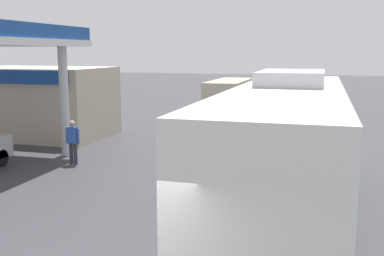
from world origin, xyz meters
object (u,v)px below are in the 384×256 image
Objects in this scene: coach_bus_main at (286,155)px; pedestrian_near_pump at (73,140)px; car_trailing_behind_bus at (314,106)px; minibus_opposing_lane at (229,96)px.

coach_bus_main reaches higher than pedestrian_near_pump.
minibus_opposing_lane is at bearing -178.05° from car_trailing_behind_bus.
car_trailing_behind_bus is (5.01, 0.17, -0.46)m from minibus_opposing_lane.
coach_bus_main is 2.63× the size of car_trailing_behind_bus.
pedestrian_near_pump is at bearing -104.74° from minibus_opposing_lane.
minibus_opposing_lane is 3.69× the size of pedestrian_near_pump.
pedestrian_near_pump is at bearing -123.04° from car_trailing_behind_bus.
minibus_opposing_lane is 13.10m from pedestrian_near_pump.
pedestrian_near_pump is 15.30m from car_trailing_behind_bus.
minibus_opposing_lane is 1.46× the size of car_trailing_behind_bus.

